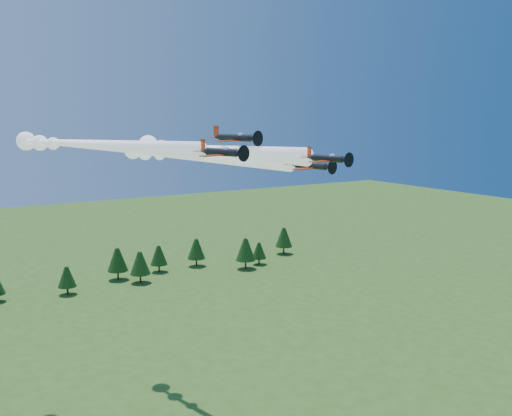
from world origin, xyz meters
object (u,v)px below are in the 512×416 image
plane_left (85,144)px  plane_slot (236,138)px  plane_lead (202,150)px  plane_right (187,156)px

plane_left → plane_slot: 28.99m
plane_lead → plane_slot: plane_slot is taller
plane_lead → plane_slot: bearing=-95.0°
plane_lead → plane_left: 20.83m
plane_right → plane_slot: bearing=-111.8°
plane_right → plane_slot: plane_slot is taller
plane_lead → plane_left: (-15.45, 13.95, 0.73)m
plane_left → plane_right: plane_left is taller
plane_right → plane_slot: size_ratio=5.96×
plane_slot → plane_right: bearing=63.6°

